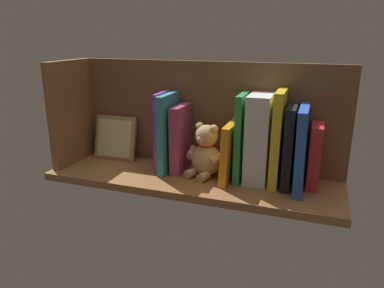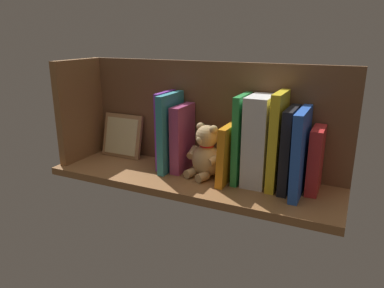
% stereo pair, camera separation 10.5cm
% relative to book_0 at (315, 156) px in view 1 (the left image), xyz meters
% --- Properties ---
extents(ground_plane, '(0.87, 0.26, 0.02)m').
position_rel_book_0_xyz_m(ground_plane, '(0.34, 0.05, -0.10)').
color(ground_plane, brown).
extents(shelf_back_panel, '(0.87, 0.02, 0.33)m').
position_rel_book_0_xyz_m(shelf_back_panel, '(0.34, -0.06, 0.08)').
color(shelf_back_panel, brown).
rests_on(shelf_back_panel, ground_plane).
extents(shelf_side_divider, '(0.02, 0.20, 0.33)m').
position_rel_book_0_xyz_m(shelf_side_divider, '(0.76, 0.05, 0.08)').
color(shelf_side_divider, brown).
rests_on(shelf_side_divider, ground_plane).
extents(book_0, '(0.03, 0.10, 0.18)m').
position_rel_book_0_xyz_m(book_0, '(0.00, 0.00, 0.00)').
color(book_0, red).
rests_on(book_0, ground_plane).
extents(book_1, '(0.03, 0.16, 0.23)m').
position_rel_book_0_xyz_m(book_1, '(0.04, 0.03, 0.03)').
color(book_1, blue).
rests_on(book_1, ground_plane).
extents(book_2, '(0.02, 0.13, 0.23)m').
position_rel_book_0_xyz_m(book_2, '(0.07, 0.02, 0.02)').
color(book_2, black).
rests_on(book_2, ground_plane).
extents(book_3, '(0.03, 0.13, 0.26)m').
position_rel_book_0_xyz_m(book_3, '(0.10, 0.01, 0.04)').
color(book_3, yellow).
rests_on(book_3, ground_plane).
extents(dictionary_thick_white, '(0.06, 0.12, 0.25)m').
position_rel_book_0_xyz_m(dictionary_thick_white, '(0.15, 0.01, 0.04)').
color(dictionary_thick_white, silver).
rests_on(dictionary_thick_white, ground_plane).
extents(book_4, '(0.02, 0.12, 0.25)m').
position_rel_book_0_xyz_m(book_4, '(0.20, 0.01, 0.04)').
color(book_4, green).
rests_on(book_4, ground_plane).
extents(book_5, '(0.03, 0.15, 0.17)m').
position_rel_book_0_xyz_m(book_5, '(0.23, 0.03, -0.00)').
color(book_5, orange).
rests_on(book_5, ground_plane).
extents(teddy_bear, '(0.12, 0.12, 0.16)m').
position_rel_book_0_xyz_m(teddy_bear, '(0.31, 0.03, -0.02)').
color(teddy_bear, tan).
rests_on(teddy_bear, ground_plane).
extents(book_6, '(0.03, 0.12, 0.20)m').
position_rel_book_0_xyz_m(book_6, '(0.39, 0.01, 0.01)').
color(book_6, '#B23F72').
rests_on(book_6, ground_plane).
extents(book_7, '(0.02, 0.14, 0.24)m').
position_rel_book_0_xyz_m(book_7, '(0.43, 0.02, 0.03)').
color(book_7, teal).
rests_on(book_7, ground_plane).
extents(book_8, '(0.01, 0.11, 0.24)m').
position_rel_book_0_xyz_m(book_8, '(0.45, 0.00, 0.03)').
color(book_8, purple).
rests_on(book_8, ground_plane).
extents(picture_frame_leaning, '(0.15, 0.05, 0.15)m').
position_rel_book_0_xyz_m(picture_frame_leaning, '(0.64, -0.02, -0.02)').
color(picture_frame_leaning, '#A87A4C').
rests_on(picture_frame_leaning, ground_plane).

